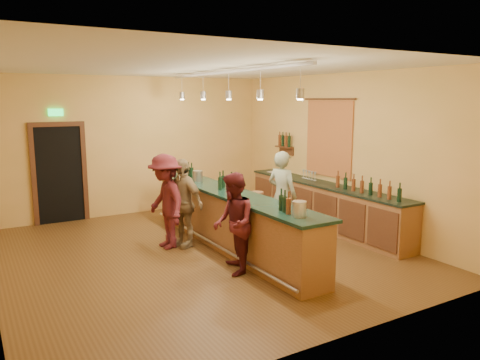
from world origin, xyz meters
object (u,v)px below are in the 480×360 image
bar_stool (256,198)px  customer_c (166,201)px  bartender (282,196)px  customer_b (183,203)px  tasting_bar (229,215)px  customer_a (233,224)px  back_counter (324,205)px

bar_stool → customer_c: bearing=-162.1°
bartender → bar_stool: 1.52m
customer_c → bar_stool: 2.59m
customer_b → customer_c: 0.31m
customer_b → bar_stool: customer_b is taller
tasting_bar → customer_b: customer_b is taller
tasting_bar → bartender: bartender is taller
bartender → customer_a: 2.00m
back_counter → tasting_bar: (-2.39, -0.18, 0.12)m
back_counter → bar_stool: size_ratio=6.98×
customer_a → customer_c: (-0.42, 1.72, 0.07)m
back_counter → tasting_bar: 2.40m
bartender → bar_stool: size_ratio=2.64×
back_counter → bar_stool: bearing=126.9°
bartender → customer_c: (-2.11, 0.65, 0.00)m
bartender → customer_c: 2.21m
bartender → customer_a: bartender is taller
back_counter → bartender: 1.32m
bartender → bar_stool: bartender is taller
customer_b → bar_stool: 2.34m
customer_a → customer_c: customer_c is taller
tasting_bar → customer_a: (-0.55, -1.11, 0.18)m
bartender → customer_b: size_ratio=1.06×
tasting_bar → customer_b: size_ratio=3.14×
back_counter → customer_a: bearing=-156.2°
bartender → customer_c: bearing=53.0°
bartender → back_counter: bearing=-99.7°
customer_a → customer_b: (-0.13, 1.64, 0.02)m
customer_a → customer_c: 1.77m
customer_a → customer_b: size_ratio=0.97×
tasting_bar → customer_b: bearing=142.1°
tasting_bar → customer_a: customer_a is taller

